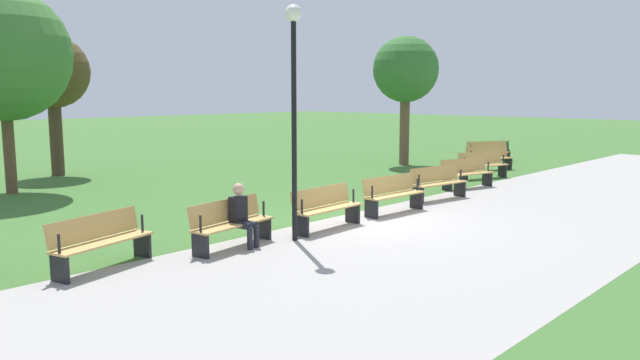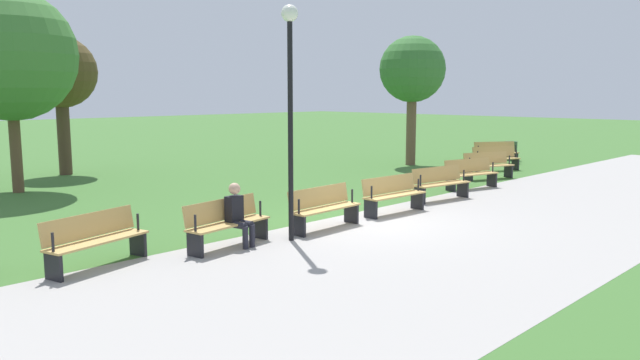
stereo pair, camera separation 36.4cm
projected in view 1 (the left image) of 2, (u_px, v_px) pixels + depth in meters
The scene contains 17 objects.
ground_plane at pixel (364, 221), 13.73m from camera, with size 120.00×120.00×0.00m, color #3D6B2D.
path_paving at pixel (458, 238), 12.11m from camera, with size 40.46×6.35×0.01m, color #A39E99.
bench_0 at pixel (488, 152), 25.04m from camera, with size 1.80×1.35×0.89m.
bench_1 at pixel (489, 157), 22.77m from camera, with size 1.85×1.21×0.89m.
bench_2 at pixel (482, 164), 20.57m from camera, with size 1.87×1.06×0.89m.
bench_3 at pixel (466, 172), 18.45m from camera, with size 1.88×0.91×0.89m.
bench_4 at pixel (438, 182), 16.46m from camera, with size 1.87×0.74×0.89m.
bench_5 at pixel (393, 193), 14.59m from camera, with size 1.84×0.56×0.89m.
bench_6 at pixel (326, 207), 12.87m from camera, with size 1.84×0.56×0.89m.
bench_7 at pixel (231, 222), 11.32m from camera, with size 1.87×0.74×0.89m.
bench_8 at pixel (100, 240), 9.95m from camera, with size 1.88×0.91×0.89m.
person_seated at pixel (242, 213), 11.35m from camera, with size 0.38×0.55×1.20m.
tree_0 at pixel (52, 74), 20.89m from camera, with size 2.49×2.49×4.84m.
tree_1 at pixel (406, 71), 24.06m from camera, with size 2.61×2.61×5.10m.
tree_2 at pixel (2, 55), 16.95m from camera, with size 3.73×3.73×5.80m.
lamp_post at pixel (294, 81), 11.48m from camera, with size 0.32×0.32×4.50m.
trash_bin at pixel (503, 150), 26.29m from camera, with size 0.51×0.51×0.82m, color #2D512D.
Camera 1 is at (10.51, 8.47, 2.86)m, focal length 34.16 mm.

